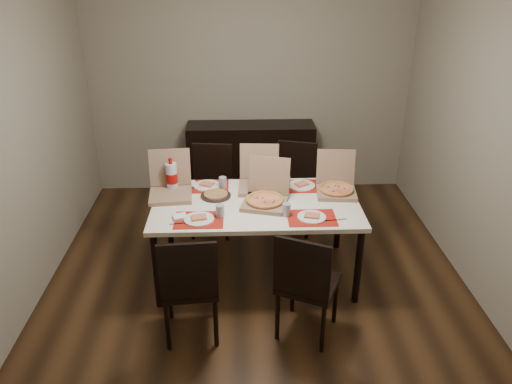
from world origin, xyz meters
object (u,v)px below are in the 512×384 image
Objects in this scene: chair_near_left at (190,284)px; chair_near_right at (306,282)px; chair_far_right at (295,183)px; chair_far_left at (212,185)px; dip_bowl at (270,194)px; soda_bottle at (172,177)px; pizza_box_center at (266,197)px; dining_table at (256,209)px; sideboard at (251,160)px.

chair_near_left and chair_near_right have the same top height.
chair_near_left is 1.00× the size of chair_far_right.
chair_far_left reaches higher than dip_bowl.
chair_far_right is 1.42m from soda_bottle.
chair_near_left is at bearing 179.31° from chair_near_right.
dining_table is at bearing 165.34° from pizza_box_center.
sideboard reaches higher than dining_table.
chair_near_left is at bearing -118.85° from chair_far_right.
soda_bottle is (-0.84, 0.29, 0.08)m from pizza_box_center.
soda_bottle is at bearing 134.30° from chair_near_right.
chair_far_left is 0.79m from soda_bottle.
chair_far_left is at bearing 62.58° from soda_bottle.
chair_far_left is 2.92× the size of soda_bottle.
chair_far_right is 0.88m from dip_bowl.
chair_near_left is (-0.53, -2.57, 0.06)m from sideboard.
dip_bowl is at bearing -53.26° from chair_far_left.
chair_far_right is (0.88, 0.03, 0.00)m from chair_far_left.
sideboard is 1.61× the size of chair_near_right.
chair_far_right is 6.90× the size of dip_bowl.
chair_near_left is at bearing -101.55° from sideboard.
chair_far_right reaches higher than sideboard.
chair_near_left is 1.06m from pizza_box_center.
soda_bottle reaches higher than sideboard.
pizza_box_center is (-0.36, -0.94, 0.30)m from chair_far_right.
sideboard is at bearing 78.45° from chair_near_left.
chair_far_left is 1.09m from pizza_box_center.
chair_near_right is at bearing -78.09° from dip_bowl.
chair_far_right is (0.11, 1.77, 0.00)m from chair_near_right.
chair_near_left and chair_far_right have the same top height.
sideboard is at bearing 62.50° from soda_bottle.
soda_bottle is (-1.20, -0.65, 0.37)m from chair_far_right.
pizza_box_center is at bearing -60.46° from chair_far_left.
chair_far_right is at bearing 61.15° from chair_near_left.
dining_table is 1.94× the size of chair_near_right.
chair_far_left is (-0.44, -0.83, 0.06)m from sideboard.
chair_far_right is at bearing 64.03° from dining_table.
chair_near_right reaches higher than dining_table.
chair_far_left is at bearing 113.89° from chair_near_right.
chair_near_right is 0.92m from pizza_box_center.
dip_bowl is (0.56, -0.76, 0.26)m from chair_far_left.
sideboard is 4.71× the size of soda_bottle.
chair_near_right is 1.04m from dip_bowl.
dining_table is 5.65× the size of soda_bottle.
sideboard is 1.78m from pizza_box_center.
dip_bowl is at bearing -85.34° from sideboard.
pizza_box_center is at bearing -19.03° from soda_bottle.
dining_table is 13.36× the size of dip_bowl.
chair_far_right is at bearing -61.09° from sideboard.
dip_bowl is at bearing 45.66° from dining_table.
chair_near_right is 6.90× the size of dip_bowl.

